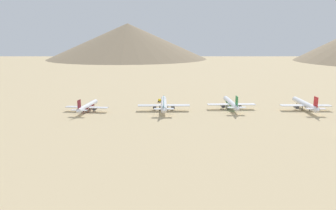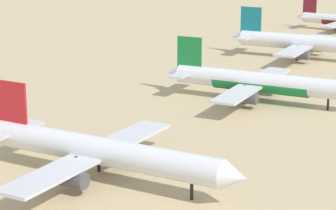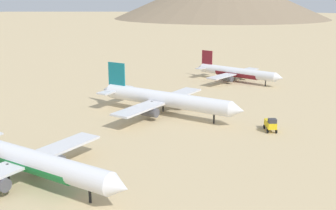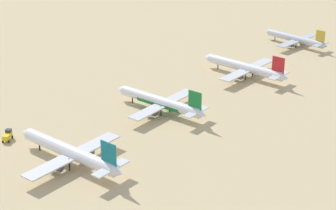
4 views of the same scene
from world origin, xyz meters
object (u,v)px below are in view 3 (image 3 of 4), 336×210
(parked_jet_3, at_px, (164,99))
(parked_jet_2, at_px, (28,160))
(service_truck, at_px, (271,124))
(parked_jet_4, at_px, (236,72))

(parked_jet_3, bearing_deg, parked_jet_2, -76.37)
(parked_jet_2, relative_size, parked_jet_3, 0.94)
(parked_jet_3, height_order, service_truck, parked_jet_3)
(parked_jet_4, height_order, service_truck, parked_jet_4)
(parked_jet_2, distance_m, parked_jet_3, 54.56)
(parked_jet_2, xyz_separation_m, parked_jet_4, (-24.85, 111.52, -0.54))
(parked_jet_2, xyz_separation_m, parked_jet_3, (-12.86, 53.02, 0.37))
(parked_jet_2, height_order, parked_jet_4, parked_jet_2)
(parked_jet_2, bearing_deg, parked_jet_4, 102.56)
(parked_jet_2, bearing_deg, service_truck, 72.21)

